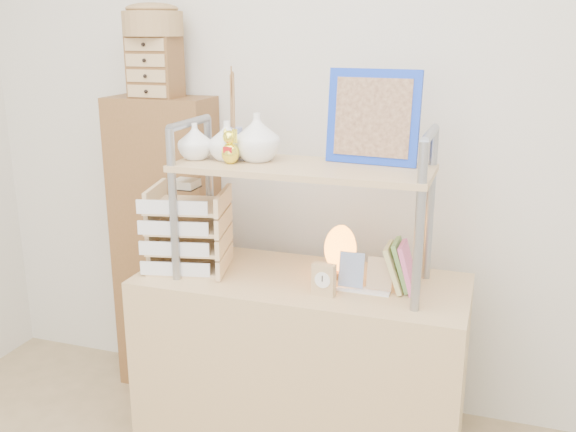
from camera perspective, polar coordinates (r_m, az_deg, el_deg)
name	(u,v)px	position (r m, az deg, el deg)	size (l,w,h in m)	color
desk	(301,370)	(2.52, 1.16, -13.52)	(1.20, 0.50, 0.75)	tan
cabinet	(167,246)	(2.99, -10.67, -2.63)	(0.45, 0.24, 1.35)	brown
hutch	(282,157)	(2.27, -0.50, 5.27)	(0.91, 0.34, 0.75)	gray
letter_tray	(188,233)	(2.45, -8.87, -1.50)	(0.33, 0.32, 0.34)	tan
salt_lamp	(340,250)	(2.36, 4.67, -3.02)	(0.13, 0.12, 0.19)	brown
desk_clock	(324,280)	(2.19, 3.19, -5.67)	(0.08, 0.04, 0.11)	tan
postcard_stand	(364,281)	(2.25, 6.79, -5.72)	(0.19, 0.05, 0.13)	white
drawer_chest	(155,67)	(2.82, -11.74, 12.82)	(0.20, 0.16, 0.25)	brown
woven_basket	(153,24)	(2.82, -11.93, 16.37)	(0.25, 0.25, 0.10)	olive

